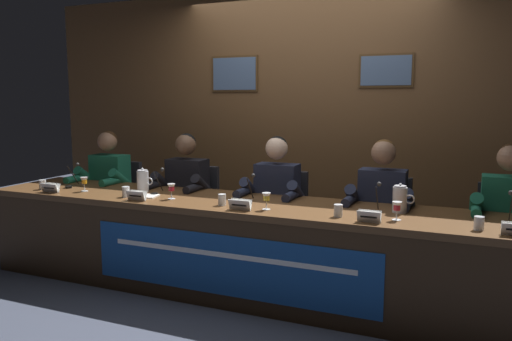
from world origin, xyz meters
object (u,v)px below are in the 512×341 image
object	(u,v)px
chair_far_left	(119,207)
juice_glass_right	(397,207)
juice_glass_left	(171,188)
chair_center	(282,224)
water_cup_far_right	(479,224)
water_pitcher_left_side	(143,181)
microphone_far_right	(510,215)
juice_glass_far_left	(84,182)
microphone_far_left	(72,179)
panelist_left	(183,190)
nameplate_left	(137,195)
panelist_center	(274,197)
water_cup_far_left	(43,185)
water_cup_right	(338,211)
water_cup_center	(222,200)
water_pitcher_right_side	(400,199)
panelist_right	(380,206)
microphone_center	(249,193)
panelist_far_right	(508,216)
panelist_far_left	(105,184)
chair_right	(383,234)
chair_far_right	(503,246)
juice_glass_center	(266,198)
nameplate_far_left	(50,188)
water_cup_left	(126,192)
microphone_right	(376,204)
nameplate_right	(369,216)
conference_table	(250,233)
nameplate_center	(240,205)

from	to	relation	value
chair_far_left	juice_glass_right	distance (m)	2.97
juice_glass_left	chair_center	world-z (taller)	chair_center
water_cup_far_right	water_pitcher_left_side	xyz separation A→B (m)	(-2.64, 0.25, 0.06)
water_cup_far_right	microphone_far_right	bearing A→B (deg)	43.09
juice_glass_far_left	microphone_far_left	xyz separation A→B (m)	(-0.24, 0.11, -0.01)
panelist_left	juice_glass_right	bearing A→B (deg)	-15.52
nameplate_left	panelist_center	bearing A→B (deg)	37.16
chair_center	water_cup_far_left	bearing A→B (deg)	-157.99
water_cup_right	water_cup_center	bearing A→B (deg)	178.42
chair_center	water_cup_right	distance (m)	1.11
juice_glass_far_left	water_cup_right	bearing A→B (deg)	-1.88
water_pitcher_right_side	water_pitcher_left_side	bearing A→B (deg)	-178.42
panelist_right	water_pitcher_right_side	size ratio (longest dim) A/B	5.79
water_cup_far_left	water_pitcher_left_side	xyz separation A→B (m)	(0.90, 0.23, 0.06)
panelist_left	microphone_center	bearing A→B (deg)	-26.08
panelist_center	panelist_right	world-z (taller)	same
juice_glass_left	panelist_far_right	xyz separation A→B (m)	(2.45, 0.52, -0.11)
microphone_far_right	panelist_left	bearing A→B (deg)	170.49
juice_glass_right	water_pitcher_left_side	size ratio (longest dim) A/B	0.59
panelist_far_left	water_pitcher_right_side	bearing A→B (deg)	-6.07
chair_right	chair_far_right	distance (m)	0.89
chair_far_left	water_cup_far_left	distance (m)	0.89
panelist_far_right	juice_glass_center	bearing A→B (deg)	-159.94
nameplate_far_left	nameplate_left	world-z (taller)	same
microphone_center	chair_right	xyz separation A→B (m)	(0.93, 0.61, -0.38)
water_cup_left	microphone_right	distance (m)	2.00
panelist_left	chair_center	size ratio (longest dim) A/B	1.37
water_cup_far_left	nameplate_right	size ratio (longest dim) A/B	0.56
conference_table	water_cup_far_right	size ratio (longest dim) A/B	55.65
panelist_far_right	water_cup_right	bearing A→B (deg)	-150.82
juice_glass_far_left	chair_center	distance (m)	1.76
panelist_far_right	water_pitcher_left_side	bearing A→B (deg)	-172.76
water_cup_left	panelist_right	bearing A→B (deg)	16.80
chair_far_left	nameplate_far_left	size ratio (longest dim) A/B	5.19
chair_right	chair_far_right	xyz separation A→B (m)	(0.89, 0.00, 0.00)
water_cup_far_left	panelist_center	bearing A→B (deg)	16.86
panelist_center	juice_glass_center	size ratio (longest dim) A/B	9.81
microphone_right	nameplate_center	bearing A→B (deg)	-165.16
chair_center	panelist_center	world-z (taller)	panelist_center
juice_glass_right	chair_far_right	distance (m)	1.09
panelist_right	microphone_right	world-z (taller)	panelist_right
panelist_center	water_cup_center	xyz separation A→B (m)	(-0.20, -0.58, 0.07)
conference_table	nameplate_center	world-z (taller)	nameplate_center
juice_glass_left	water_cup_far_right	xyz separation A→B (m)	(2.25, -0.09, -0.05)
conference_table	water_cup_far_left	bearing A→B (deg)	-177.31
nameplate_right	panelist_far_right	size ratio (longest dim) A/B	0.12
conference_table	chair_far_right	distance (m)	1.91
conference_table	panelist_left	world-z (taller)	panelist_left
chair_far_right	water_pitcher_left_side	bearing A→B (deg)	-168.85
juice_glass_center	microphone_center	world-z (taller)	microphone_center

